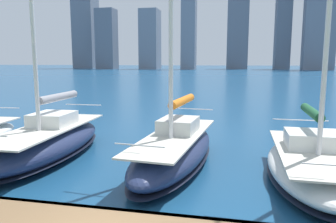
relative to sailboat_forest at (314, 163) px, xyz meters
name	(u,v)px	position (x,y,z in m)	size (l,w,h in m)	color
city_skyline	(214,28)	(14.91, -153.72, 19.36)	(166.55, 24.30, 53.80)	slate
sailboat_forest	(314,163)	(0.00, 0.00, 0.00)	(3.07, 7.01, 10.86)	white
sailboat_orange	(175,149)	(4.91, -0.56, 0.09)	(2.97, 8.14, 10.04)	navy
sailboat_grey	(48,140)	(10.37, -0.58, 0.12)	(2.88, 8.08, 12.89)	navy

